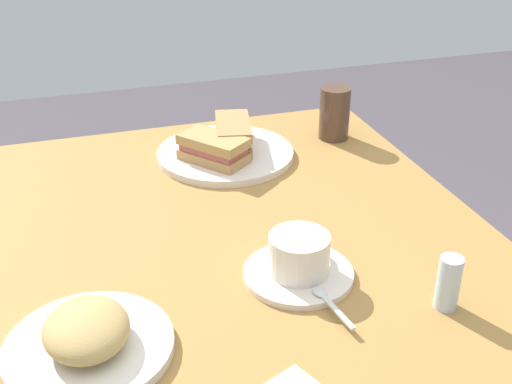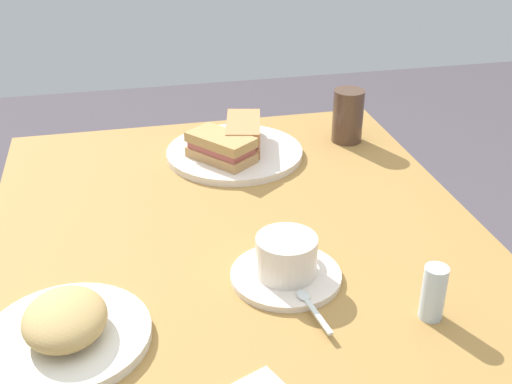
% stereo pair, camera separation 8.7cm
% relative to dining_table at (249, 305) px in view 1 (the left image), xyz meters
% --- Properties ---
extents(dining_table, '(1.03, 0.80, 0.76)m').
position_rel_dining_table_xyz_m(dining_table, '(0.00, 0.00, 0.00)').
color(dining_table, olive).
rests_on(dining_table, ground_plane).
extents(sandwich_plate, '(0.27, 0.27, 0.01)m').
position_rel_dining_table_xyz_m(sandwich_plate, '(-0.32, 0.05, 0.13)').
color(sandwich_plate, silver).
rests_on(sandwich_plate, dining_table).
extents(sandwich_front, '(0.15, 0.10, 0.05)m').
position_rel_dining_table_xyz_m(sandwich_front, '(-0.34, 0.07, 0.16)').
color(sandwich_front, '#C1824E').
rests_on(sandwich_front, sandwich_plate).
extents(sandwich_back, '(0.14, 0.13, 0.05)m').
position_rel_dining_table_xyz_m(sandwich_back, '(-0.28, 0.02, 0.16)').
color(sandwich_back, tan).
rests_on(sandwich_back, sandwich_plate).
extents(coffee_saucer, '(0.16, 0.16, 0.01)m').
position_rel_dining_table_xyz_m(coffee_saucer, '(0.11, 0.04, 0.13)').
color(coffee_saucer, silver).
rests_on(coffee_saucer, dining_table).
extents(coffee_cup, '(0.10, 0.09, 0.06)m').
position_rel_dining_table_xyz_m(coffee_cup, '(0.11, 0.04, 0.16)').
color(coffee_cup, silver).
rests_on(coffee_cup, coffee_saucer).
extents(spoon, '(0.10, 0.03, 0.01)m').
position_rel_dining_table_xyz_m(spoon, '(0.19, 0.05, 0.13)').
color(spoon, silver).
rests_on(spoon, coffee_saucer).
extents(side_plate, '(0.21, 0.21, 0.01)m').
position_rel_dining_table_xyz_m(side_plate, '(0.18, -0.26, 0.13)').
color(side_plate, silver).
rests_on(side_plate, dining_table).
extents(side_food_pile, '(0.13, 0.11, 0.04)m').
position_rel_dining_table_xyz_m(side_food_pile, '(0.18, -0.26, 0.16)').
color(side_food_pile, tan).
rests_on(side_food_pile, side_plate).
extents(salt_shaker, '(0.03, 0.03, 0.08)m').
position_rel_dining_table_xyz_m(salt_shaker, '(0.23, 0.21, 0.16)').
color(salt_shaker, silver).
rests_on(salt_shaker, dining_table).
extents(drinking_glass, '(0.06, 0.06, 0.11)m').
position_rel_dining_table_xyz_m(drinking_glass, '(-0.35, 0.30, 0.18)').
color(drinking_glass, '#4F3829').
rests_on(drinking_glass, dining_table).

